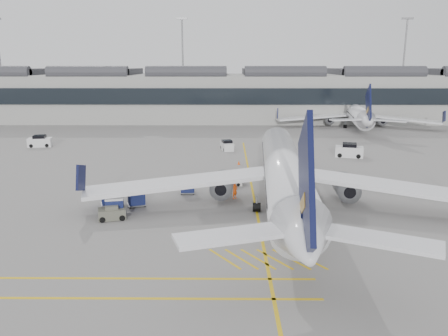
{
  "coord_description": "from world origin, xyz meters",
  "views": [
    {
      "loc": [
        7.2,
        -36.13,
        13.84
      ],
      "look_at": [
        6.88,
        4.46,
        4.0
      ],
      "focal_mm": 35.0,
      "sensor_mm": 36.0,
      "label": 1
    }
  ],
  "objects_px": {
    "airliner_main": "(285,173)",
    "baggage_cart_a": "(188,186)",
    "belt_loader": "(225,181)",
    "pushback_tug": "(112,213)",
    "ramp_agent_b": "(219,189)",
    "ramp_agent_a": "(235,190)"
  },
  "relations": [
    {
      "from": "airliner_main",
      "to": "baggage_cart_a",
      "type": "height_order",
      "value": "airliner_main"
    },
    {
      "from": "belt_loader",
      "to": "baggage_cart_a",
      "type": "bearing_deg",
      "value": -156.46
    },
    {
      "from": "pushback_tug",
      "to": "ramp_agent_b",
      "type": "bearing_deg",
      "value": 19.3
    },
    {
      "from": "pushback_tug",
      "to": "ramp_agent_a",
      "type": "bearing_deg",
      "value": 12.89
    },
    {
      "from": "ramp_agent_b",
      "to": "pushback_tug",
      "type": "distance_m",
      "value": 11.82
    },
    {
      "from": "pushback_tug",
      "to": "belt_loader",
      "type": "bearing_deg",
      "value": 31.17
    },
    {
      "from": "belt_loader",
      "to": "ramp_agent_a",
      "type": "distance_m",
      "value": 5.0
    },
    {
      "from": "pushback_tug",
      "to": "baggage_cart_a",
      "type": "bearing_deg",
      "value": 36.23
    },
    {
      "from": "baggage_cart_a",
      "to": "ramp_agent_a",
      "type": "bearing_deg",
      "value": -22.3
    },
    {
      "from": "baggage_cart_a",
      "to": "ramp_agent_a",
      "type": "height_order",
      "value": "ramp_agent_a"
    },
    {
      "from": "airliner_main",
      "to": "pushback_tug",
      "type": "relative_size",
      "value": 15.86
    },
    {
      "from": "baggage_cart_a",
      "to": "ramp_agent_b",
      "type": "xyz_separation_m",
      "value": [
        3.44,
        -1.15,
        -0.04
      ]
    },
    {
      "from": "ramp_agent_b",
      "to": "airliner_main",
      "type": "bearing_deg",
      "value": 136.33
    },
    {
      "from": "ramp_agent_b",
      "to": "ramp_agent_a",
      "type": "bearing_deg",
      "value": 140.61
    },
    {
      "from": "ramp_agent_a",
      "to": "ramp_agent_b",
      "type": "distance_m",
      "value": 1.75
    },
    {
      "from": "ramp_agent_b",
      "to": "baggage_cart_a",
      "type": "bearing_deg",
      "value": -38.09
    },
    {
      "from": "ramp_agent_a",
      "to": "pushback_tug",
      "type": "height_order",
      "value": "ramp_agent_a"
    },
    {
      "from": "airliner_main",
      "to": "pushback_tug",
      "type": "bearing_deg",
      "value": -162.31
    },
    {
      "from": "airliner_main",
      "to": "ramp_agent_a",
      "type": "xyz_separation_m",
      "value": [
        -4.82,
        2.3,
        -2.44
      ]
    },
    {
      "from": "ramp_agent_b",
      "to": "belt_loader",
      "type": "bearing_deg",
      "value": -117.85
    },
    {
      "from": "belt_loader",
      "to": "ramp_agent_b",
      "type": "distance_m",
      "value": 4.35
    },
    {
      "from": "airliner_main",
      "to": "ramp_agent_b",
      "type": "bearing_deg",
      "value": 159.54
    }
  ]
}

